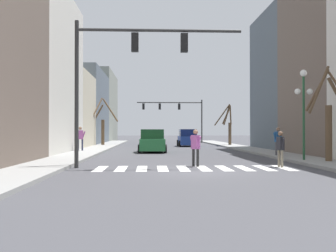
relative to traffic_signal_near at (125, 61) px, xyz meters
name	(u,v)px	position (x,y,z in m)	size (l,w,h in m)	color
ground_plane	(197,172)	(3.02, -1.94, -4.80)	(240.00, 240.00, 0.00)	#424247
sidewalk_left	(30,171)	(-3.58, -1.94, -4.72)	(2.36, 90.00, 0.15)	gray
building_row_left	(58,90)	(-7.76, 20.48, 0.75)	(6.00, 60.37, 13.52)	#66564C
crosswalk_stripes	(193,168)	(3.02, -0.43, -4.79)	(8.55, 2.60, 0.01)	white
traffic_signal_near	(125,61)	(0.00, 0.00, 0.00)	(7.48, 0.28, 6.57)	#2D2D2D
traffic_signal_far	(177,110)	(4.71, 36.21, -0.31)	(9.02, 0.28, 5.93)	#2D2D2D
street_lamp_right_corner	(304,96)	(9.06, 2.37, -1.36)	(0.95, 0.36, 4.67)	#1E4C2D
car_driving_toward_lane	(188,138)	(5.07, 24.00, -3.96)	(2.11, 4.54, 1.81)	navy
car_at_intersection	(155,138)	(1.74, 31.51, -4.04)	(2.06, 4.30, 1.61)	navy
car_parked_left_far	(152,142)	(1.27, 12.69, -3.98)	(2.13, 4.49, 1.76)	#236B38
pedestrian_on_left_sidewalk	(280,146)	(7.02, -0.05, -3.83)	(0.27, 0.70, 1.63)	#7A705B
pedestrian_on_right_sidewalk	(278,139)	(9.02, 6.37, -3.63)	(0.72, 0.35, 1.71)	#4C4C51
pedestrian_near_right_corner	(80,136)	(-4.20, 12.47, -3.57)	(0.78, 0.27, 1.81)	#282D47
pedestrian_waiting_at_curb	(196,145)	(3.22, 0.46, -3.78)	(0.50, 0.65, 1.71)	black
street_tree_right_mid	(103,124)	(-4.00, 24.55, -2.38)	(2.93, 2.68, 5.07)	brown
street_tree_left_mid	(329,118)	(9.94, 1.42, -2.51)	(2.04, 1.19, 4.73)	brown
street_tree_right_far	(228,124)	(9.52, 24.50, -2.38)	(2.15, 1.61, 4.41)	brown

